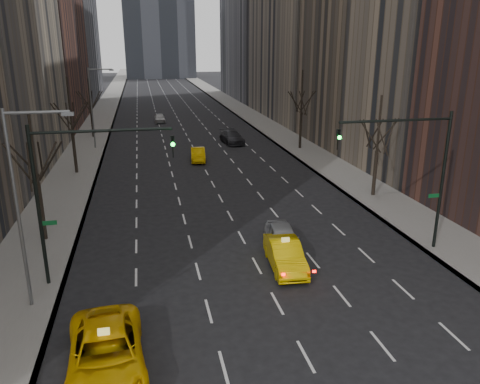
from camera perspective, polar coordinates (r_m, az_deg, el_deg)
sidewalk_left at (r=81.67m, az=-16.52°, el=8.75°), size 4.50×320.00×0.15m
sidewalk_right at (r=83.35m, az=0.72°, el=9.63°), size 4.50×320.00×0.15m
tree_lw_b at (r=30.32m, az=-23.42°, el=1.00°), size 3.36×3.50×7.82m
tree_lw_c at (r=45.66m, az=-19.77°, el=7.00°), size 3.36×3.50×8.74m
tree_lw_d at (r=63.41m, az=-17.70°, el=9.47°), size 3.36×3.50×7.36m
tree_rw_b at (r=37.90m, az=16.34°, el=4.84°), size 3.36×3.50×7.82m
tree_rw_c at (r=54.11m, az=7.46°, el=9.39°), size 3.36×3.50×8.74m
traffic_mast_left at (r=23.65m, az=-19.75°, el=1.49°), size 6.69×0.39×8.00m
traffic_mast_right at (r=27.67m, az=20.87°, el=3.61°), size 6.69×0.39×8.00m
streetlight_near at (r=22.05m, az=-24.87°, el=0.11°), size 2.83×0.22×9.00m
streetlight_far at (r=56.14m, az=-17.34°, el=10.67°), size 2.83×0.22×9.00m
taxi_suv at (r=18.71m, az=-15.99°, el=-18.44°), size 3.15×6.14×1.66m
taxi_sedan at (r=25.59m, az=5.51°, el=-7.61°), size 1.95×4.75×1.53m
silver_sedan_ahead at (r=27.67m, az=5.20°, el=-5.62°), size 2.30×4.61×1.51m
far_taxi at (r=48.83m, az=-5.13°, el=4.57°), size 1.83×4.24×1.36m
far_suv_grey at (r=57.59m, az=-1.00°, el=6.71°), size 2.59×5.38×1.51m
far_car_white at (r=74.50m, az=-9.76°, el=8.89°), size 1.60×3.94×1.34m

